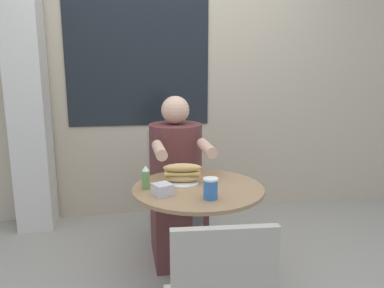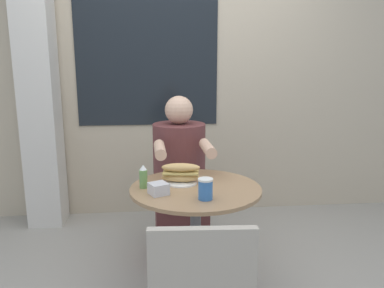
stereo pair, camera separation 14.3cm
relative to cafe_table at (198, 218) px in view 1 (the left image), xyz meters
name	(u,v)px [view 1 (the left image)]	position (x,y,z in m)	size (l,w,h in m)	color
storefront_wall	(169,61)	(0.00, 1.46, 0.88)	(8.00, 0.09, 2.80)	#B7A88E
lattice_pillar	(27,86)	(-1.17, 1.26, 0.68)	(0.28, 0.28, 2.40)	beige
cafe_table	(198,218)	(0.00, 0.00, 0.00)	(0.73, 0.73, 0.70)	#997551
diner_chair	(171,173)	(-0.06, 0.91, 0.00)	(0.39, 0.39, 0.87)	#ADA393
seated_diner	(177,190)	(-0.05, 0.56, -0.02)	(0.38, 0.67, 1.16)	brown
sandwich_on_plate	(182,174)	(-0.08, 0.08, 0.24)	(0.23, 0.19, 0.12)	white
drink_cup	(211,188)	(0.03, -0.19, 0.24)	(0.08, 0.08, 0.11)	#336BB7
napkin_box	(163,189)	(-0.21, -0.10, 0.22)	(0.12, 0.12, 0.06)	silver
condiment_bottle	(146,178)	(-0.29, 0.02, 0.25)	(0.04, 0.04, 0.13)	#66934C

